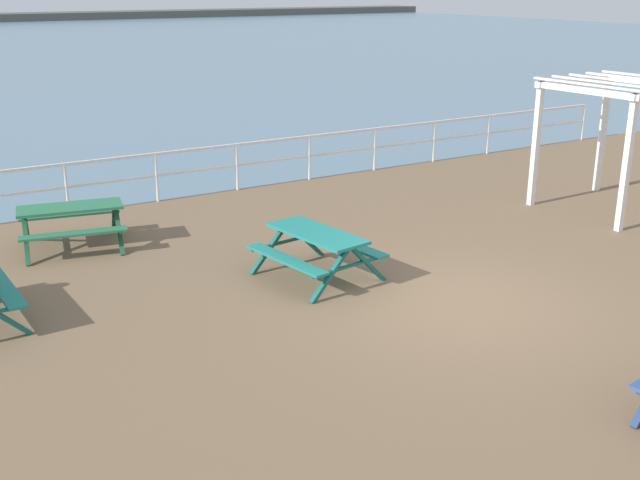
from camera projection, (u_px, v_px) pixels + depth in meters
ground_plane at (459, 310)px, 11.50m from camera, size 30.00×24.00×0.20m
seaward_railing at (236, 158)px, 17.53m from camera, size 23.07×0.07×1.08m
picnic_table_near_left at (317, 243)px, 12.32m from camera, size 1.77×2.00×0.80m
picnic_table_near_right at (71, 216)px, 13.72m from camera, size 2.05×1.82×0.80m
lattice_pergola at (618, 114)px, 15.65m from camera, size 2.55×2.66×2.70m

